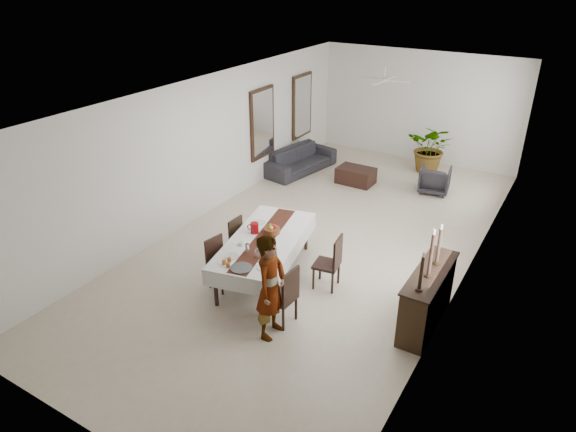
{
  "coord_description": "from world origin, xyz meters",
  "views": [
    {
      "loc": [
        4.38,
        -8.69,
        5.41
      ],
      "look_at": [
        -0.14,
        -1.18,
        1.05
      ],
      "focal_mm": 32.0,
      "sensor_mm": 36.0,
      "label": 1
    }
  ],
  "objects_px": {
    "sideboard_body": "(427,299)",
    "sofa": "(300,160)",
    "red_pitcher": "(255,228)",
    "dining_table_top": "(265,240)",
    "woman": "(271,287)"
  },
  "relations": [
    {
      "from": "sideboard_body",
      "to": "sofa",
      "type": "bearing_deg",
      "value": 136.45
    },
    {
      "from": "sofa",
      "to": "dining_table_top",
      "type": "bearing_deg",
      "value": -146.3
    },
    {
      "from": "woman",
      "to": "sideboard_body",
      "type": "bearing_deg",
      "value": -57.49
    },
    {
      "from": "dining_table_top",
      "to": "sideboard_body",
      "type": "xyz_separation_m",
      "value": [
        3.08,
        0.12,
        -0.26
      ]
    },
    {
      "from": "red_pitcher",
      "to": "sofa",
      "type": "height_order",
      "value": "red_pitcher"
    },
    {
      "from": "dining_table_top",
      "to": "woman",
      "type": "height_order",
      "value": "woman"
    },
    {
      "from": "woman",
      "to": "sofa",
      "type": "height_order",
      "value": "woman"
    },
    {
      "from": "red_pitcher",
      "to": "sideboard_body",
      "type": "bearing_deg",
      "value": 0.48
    },
    {
      "from": "red_pitcher",
      "to": "sideboard_body",
      "type": "distance_m",
      "value": 3.39
    },
    {
      "from": "dining_table_top",
      "to": "red_pitcher",
      "type": "height_order",
      "value": "red_pitcher"
    },
    {
      "from": "red_pitcher",
      "to": "sofa",
      "type": "xyz_separation_m",
      "value": [
        -1.86,
        4.99,
        -0.56
      ]
    },
    {
      "from": "red_pitcher",
      "to": "sofa",
      "type": "bearing_deg",
      "value": 110.42
    },
    {
      "from": "sideboard_body",
      "to": "sofa",
      "type": "distance_m",
      "value": 7.2
    },
    {
      "from": "red_pitcher",
      "to": "sideboard_body",
      "type": "relative_size",
      "value": 0.13
    },
    {
      "from": "woman",
      "to": "sideboard_body",
      "type": "relative_size",
      "value": 1.09
    }
  ]
}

